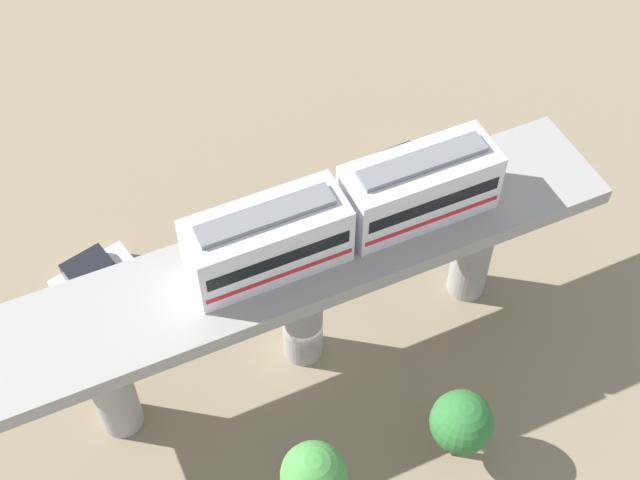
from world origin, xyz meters
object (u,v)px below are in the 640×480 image
Objects in this scene: tree_mid_lot at (314,475)px; tree_near_viaduct at (462,422)px; train at (345,213)px; parked_car_black at (323,222)px; parked_car_yellow at (400,168)px; parked_car_white at (93,275)px.

tree_near_viaduct is at bearing -92.06° from tree_mid_lot.
parked_car_black is (6.41, -1.95, -8.63)m from train.
train reaches higher than parked_car_black.
parked_car_yellow is 20.13m from tree_mid_lot.
parked_car_yellow is at bearing -42.56° from train.
tree_near_viaduct is (-15.83, -12.18, 2.23)m from parked_car_white.
tree_mid_lot is at bearing -175.22° from parked_car_white.
parked_car_black is at bearing -112.10° from parked_car_white.
parked_car_black is 5.82m from parked_car_yellow.
tree_mid_lot is at bearing 147.20° from train.
tree_mid_lot is (-15.58, -5.38, 2.75)m from parked_car_white.
parked_car_white is (-0.08, 17.71, 0.00)m from parked_car_yellow.
tree_near_viaduct reaches higher than parked_car_black.
tree_mid_lot is (-7.50, 4.84, -5.88)m from train.
tree_near_viaduct is (-7.75, -1.96, -6.41)m from train.
parked_car_white is (1.67, 12.16, 0.00)m from parked_car_black.
parked_car_yellow is at bearing -19.19° from tree_near_viaduct.
parked_car_white is at bearing 71.84° from parked_car_black.
parked_car_black is 15.72m from tree_mid_lot.
parked_car_yellow is at bearing -104.01° from parked_car_white.
parked_car_black is at bearing 105.82° from parked_car_yellow.
train is 10.24m from tree_near_viaduct.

